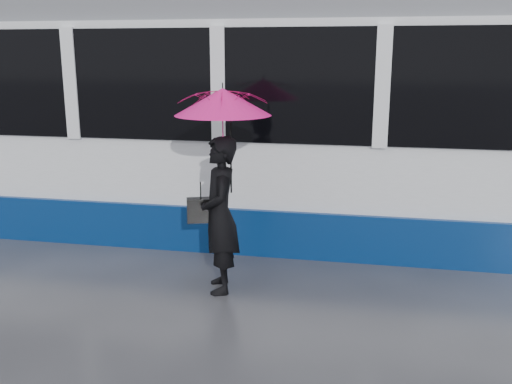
# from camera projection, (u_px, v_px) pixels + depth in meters

# --- Properties ---
(ground) EXTENTS (90.00, 90.00, 0.00)m
(ground) POSITION_uv_depth(u_px,v_px,m) (270.00, 297.00, 6.23)
(ground) COLOR #2C2C31
(ground) RESTS_ON ground
(rails) EXTENTS (34.00, 1.51, 0.02)m
(rails) POSITION_uv_depth(u_px,v_px,m) (299.00, 229.00, 8.61)
(rails) COLOR #3F3D38
(rails) RESTS_ON ground
(tram) EXTENTS (26.00, 2.56, 3.35)m
(tram) POSITION_uv_depth(u_px,v_px,m) (274.00, 121.00, 8.30)
(tram) COLOR white
(tram) RESTS_ON ground
(woman) EXTENTS (0.60, 0.73, 1.74)m
(woman) POSITION_uv_depth(u_px,v_px,m) (220.00, 215.00, 6.23)
(woman) COLOR black
(woman) RESTS_ON ground
(umbrella) EXTENTS (1.29, 1.29, 1.17)m
(umbrella) POSITION_uv_depth(u_px,v_px,m) (223.00, 121.00, 5.98)
(umbrella) COLOR #EE1457
(umbrella) RESTS_ON ground
(handbag) EXTENTS (0.34, 0.23, 0.45)m
(handbag) POSITION_uv_depth(u_px,v_px,m) (201.00, 210.00, 6.28)
(handbag) COLOR black
(handbag) RESTS_ON ground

